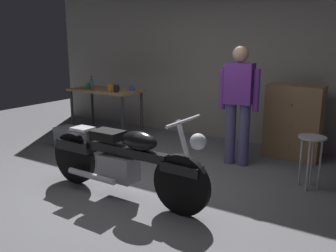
{
  "coord_description": "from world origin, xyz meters",
  "views": [
    {
      "loc": [
        2.44,
        -3.19,
        1.73
      ],
      "look_at": [
        -0.01,
        0.7,
        0.65
      ],
      "focal_mm": 38.74,
      "sensor_mm": 36.0,
      "label": 1
    }
  ],
  "objects_px": {
    "mug_brown_stoneware": "(116,86)",
    "bottle": "(92,84)",
    "motorcycle": "(123,159)",
    "person_standing": "(239,101)",
    "storage_bin": "(70,137)",
    "mug_blue_enamel": "(132,88)",
    "mug_green_speckled": "(88,86)",
    "mug_black_matte": "(116,89)",
    "wooden_dresser": "(294,122)",
    "mug_orange_travel": "(110,87)",
    "shop_stool": "(312,148)"
  },
  "relations": [
    {
      "from": "motorcycle",
      "to": "storage_bin",
      "type": "bearing_deg",
      "value": 153.08
    },
    {
      "from": "mug_green_speckled",
      "to": "mug_black_matte",
      "type": "bearing_deg",
      "value": -5.49
    },
    {
      "from": "motorcycle",
      "to": "mug_black_matte",
      "type": "bearing_deg",
      "value": 132.82
    },
    {
      "from": "mug_brown_stoneware",
      "to": "mug_blue_enamel",
      "type": "bearing_deg",
      "value": -5.49
    },
    {
      "from": "mug_orange_travel",
      "to": "mug_green_speckled",
      "type": "xyz_separation_m",
      "value": [
        -0.49,
        -0.03,
        -0.0
      ]
    },
    {
      "from": "mug_green_speckled",
      "to": "mug_brown_stoneware",
      "type": "height_order",
      "value": "mug_green_speckled"
    },
    {
      "from": "wooden_dresser",
      "to": "bottle",
      "type": "height_order",
      "value": "bottle"
    },
    {
      "from": "person_standing",
      "to": "mug_black_matte",
      "type": "relative_size",
      "value": 13.25
    },
    {
      "from": "motorcycle",
      "to": "mug_blue_enamel",
      "type": "height_order",
      "value": "motorcycle"
    },
    {
      "from": "motorcycle",
      "to": "mug_black_matte",
      "type": "distance_m",
      "value": 2.25
    },
    {
      "from": "motorcycle",
      "to": "mug_brown_stoneware",
      "type": "height_order",
      "value": "same"
    },
    {
      "from": "shop_stool",
      "to": "mug_orange_travel",
      "type": "height_order",
      "value": "mug_orange_travel"
    },
    {
      "from": "motorcycle",
      "to": "wooden_dresser",
      "type": "height_order",
      "value": "wooden_dresser"
    },
    {
      "from": "person_standing",
      "to": "bottle",
      "type": "distance_m",
      "value": 2.66
    },
    {
      "from": "motorcycle",
      "to": "wooden_dresser",
      "type": "relative_size",
      "value": 1.99
    },
    {
      "from": "bottle",
      "to": "mug_blue_enamel",
      "type": "bearing_deg",
      "value": 21.11
    },
    {
      "from": "motorcycle",
      "to": "mug_blue_enamel",
      "type": "relative_size",
      "value": 20.63
    },
    {
      "from": "mug_orange_travel",
      "to": "wooden_dresser",
      "type": "bearing_deg",
      "value": 15.08
    },
    {
      "from": "mug_black_matte",
      "to": "mug_brown_stoneware",
      "type": "relative_size",
      "value": 1.03
    },
    {
      "from": "bottle",
      "to": "mug_black_matte",
      "type": "bearing_deg",
      "value": -1.11
    },
    {
      "from": "person_standing",
      "to": "mug_green_speckled",
      "type": "relative_size",
      "value": 14.17
    },
    {
      "from": "bottle",
      "to": "person_standing",
      "type": "bearing_deg",
      "value": 2.25
    },
    {
      "from": "shop_stool",
      "to": "storage_bin",
      "type": "xyz_separation_m",
      "value": [
        -3.73,
        -0.32,
        -0.33
      ]
    },
    {
      "from": "shop_stool",
      "to": "mug_black_matte",
      "type": "distance_m",
      "value": 3.21
    },
    {
      "from": "mug_green_speckled",
      "to": "mug_orange_travel",
      "type": "bearing_deg",
      "value": 3.1
    },
    {
      "from": "mug_blue_enamel",
      "to": "person_standing",
      "type": "bearing_deg",
      "value": -4.45
    },
    {
      "from": "mug_blue_enamel",
      "to": "mug_brown_stoneware",
      "type": "height_order",
      "value": "mug_brown_stoneware"
    },
    {
      "from": "person_standing",
      "to": "mug_brown_stoneware",
      "type": "relative_size",
      "value": 13.66
    },
    {
      "from": "storage_bin",
      "to": "mug_green_speckled",
      "type": "height_order",
      "value": "mug_green_speckled"
    },
    {
      "from": "shop_stool",
      "to": "mug_brown_stoneware",
      "type": "xyz_separation_m",
      "value": [
        -3.42,
        0.54,
        0.45
      ]
    },
    {
      "from": "storage_bin",
      "to": "bottle",
      "type": "distance_m",
      "value": 1.0
    },
    {
      "from": "motorcycle",
      "to": "storage_bin",
      "type": "height_order",
      "value": "motorcycle"
    },
    {
      "from": "shop_stool",
      "to": "person_standing",
      "type": "bearing_deg",
      "value": 161.74
    },
    {
      "from": "mug_orange_travel",
      "to": "mug_black_matte",
      "type": "bearing_deg",
      "value": -23.05
    },
    {
      "from": "wooden_dresser",
      "to": "bottle",
      "type": "xyz_separation_m",
      "value": [
        -3.25,
        -0.87,
        0.45
      ]
    },
    {
      "from": "person_standing",
      "to": "mug_orange_travel",
      "type": "xyz_separation_m",
      "value": [
        -2.32,
        -0.02,
        0.03
      ]
    },
    {
      "from": "person_standing",
      "to": "wooden_dresser",
      "type": "relative_size",
      "value": 1.52
    },
    {
      "from": "shop_stool",
      "to": "mug_black_matte",
      "type": "relative_size",
      "value": 5.08
    },
    {
      "from": "mug_brown_stoneware",
      "to": "bottle",
      "type": "distance_m",
      "value": 0.43
    },
    {
      "from": "storage_bin",
      "to": "bottle",
      "type": "height_order",
      "value": "bottle"
    },
    {
      "from": "storage_bin",
      "to": "person_standing",
      "type": "bearing_deg",
      "value": 14.12
    },
    {
      "from": "bottle",
      "to": "mug_orange_travel",
      "type": "bearing_deg",
      "value": 13.95
    },
    {
      "from": "storage_bin",
      "to": "mug_orange_travel",
      "type": "distance_m",
      "value": 1.08
    },
    {
      "from": "motorcycle",
      "to": "person_standing",
      "type": "bearing_deg",
      "value": 71.11
    },
    {
      "from": "shop_stool",
      "to": "mug_black_matte",
      "type": "height_order",
      "value": "mug_black_matte"
    },
    {
      "from": "mug_blue_enamel",
      "to": "mug_green_speckled",
      "type": "bearing_deg",
      "value": -166.23
    },
    {
      "from": "person_standing",
      "to": "mug_brown_stoneware",
      "type": "distance_m",
      "value": 2.36
    },
    {
      "from": "storage_bin",
      "to": "mug_blue_enamel",
      "type": "relative_size",
      "value": 4.14
    },
    {
      "from": "person_standing",
      "to": "wooden_dresser",
      "type": "distance_m",
      "value": 1.04
    },
    {
      "from": "mug_green_speckled",
      "to": "bottle",
      "type": "distance_m",
      "value": 0.17
    }
  ]
}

